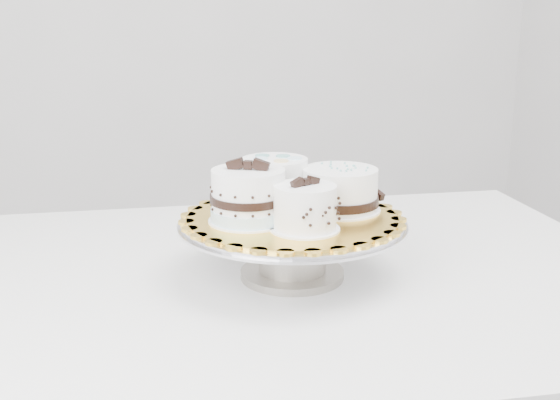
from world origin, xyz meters
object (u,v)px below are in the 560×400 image
object	(u,v)px
cake_stand	(292,238)
cake_swirl	(305,209)
cake_board	(292,218)
table	(257,312)
cake_ribbon	(341,191)
cake_dots	(274,182)
cake_banded	(248,198)

from	to	relation	value
cake_stand	cake_swirl	world-z (taller)	cake_swirl
cake_stand	cake_board	distance (m)	0.03
table	cake_ribbon	xyz separation A→B (m)	(0.13, -0.03, 0.20)
cake_board	cake_dots	distance (m)	0.08
cake_board	cake_ribbon	bearing A→B (deg)	2.24
cake_stand	cake_dots	bearing A→B (deg)	93.63
table	cake_board	size ratio (longest dim) A/B	4.30
cake_banded	cake_ribbon	world-z (taller)	cake_banded
cake_ribbon	cake_swirl	bearing A→B (deg)	-154.46
cake_board	cake_ribbon	xyz separation A→B (m)	(0.09, 0.00, 0.03)
cake_stand	cake_ribbon	distance (m)	0.11
table	cake_stand	distance (m)	0.15
cake_board	cake_dots	bearing A→B (deg)	93.63
table	cake_ribbon	size ratio (longest dim) A/B	9.81
cake_dots	cake_stand	bearing A→B (deg)	-66.25
table	cake_stand	world-z (taller)	cake_stand
cake_board	cake_dots	size ratio (longest dim) A/B	2.38
table	cake_dots	distance (m)	0.22
table	cake_ribbon	distance (m)	0.25
cake_board	cake_ribbon	distance (m)	0.09
table	cake_banded	world-z (taller)	cake_banded
cake_stand	cake_swirl	size ratio (longest dim) A/B	3.19
cake_ribbon	table	bearing A→B (deg)	152.88
table	cake_swirl	xyz separation A→B (m)	(0.04, -0.11, 0.20)
cake_ribbon	cake_stand	bearing A→B (deg)	169.41
table	cake_ribbon	bearing A→B (deg)	-3.51
table	cake_dots	world-z (taller)	cake_dots
cake_dots	cake_board	bearing A→B (deg)	-66.25
table	cake_swirl	bearing A→B (deg)	-60.24
cake_stand	cake_banded	world-z (taller)	cake_banded
table	cake_ribbon	world-z (taller)	cake_ribbon
cake_ribbon	cake_dots	bearing A→B (deg)	131.54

